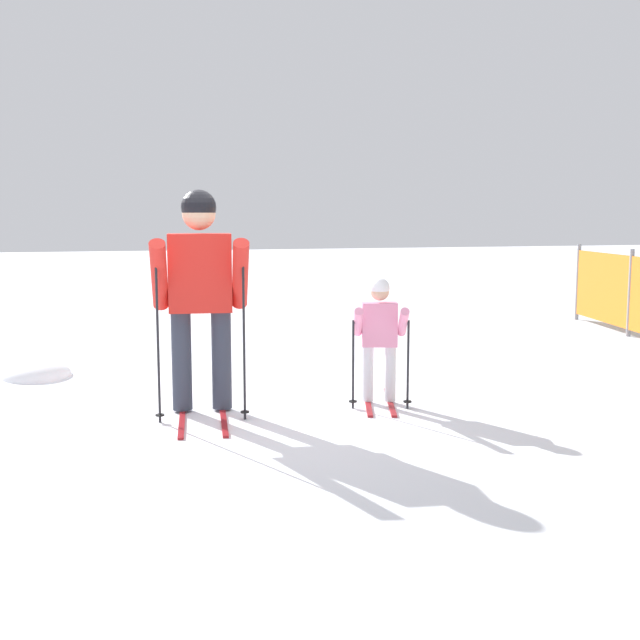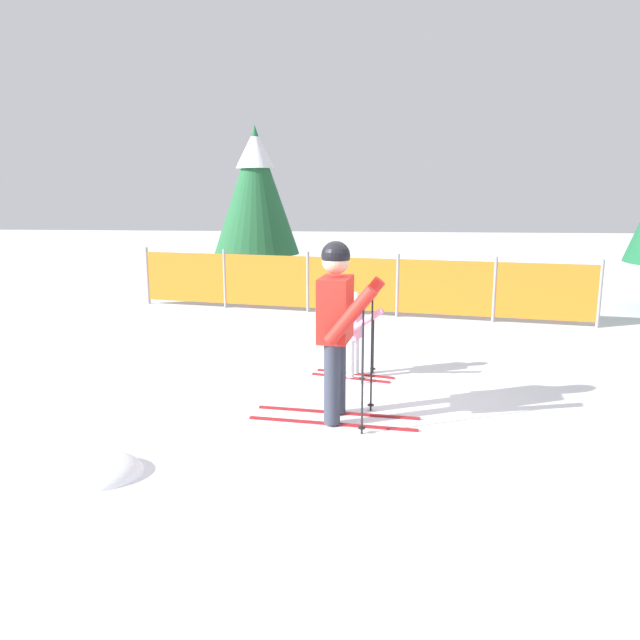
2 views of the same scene
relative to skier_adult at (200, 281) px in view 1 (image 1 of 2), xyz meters
name	(u,v)px [view 1 (image 1 of 2)]	position (x,y,z in m)	size (l,w,h in m)	color
ground_plane	(196,410)	(-0.07, -0.05, -1.09)	(60.00, 60.00, 0.00)	white
skier_adult	(200,281)	(0.00, 0.00, 0.00)	(1.76, 0.82, 1.83)	maroon
skier_child	(380,331)	(0.12, 1.51, -0.45)	(1.05, 0.57, 1.09)	maroon
snow_mound	(37,376)	(-1.93, -1.44, -1.09)	(0.81, 0.68, 0.32)	white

